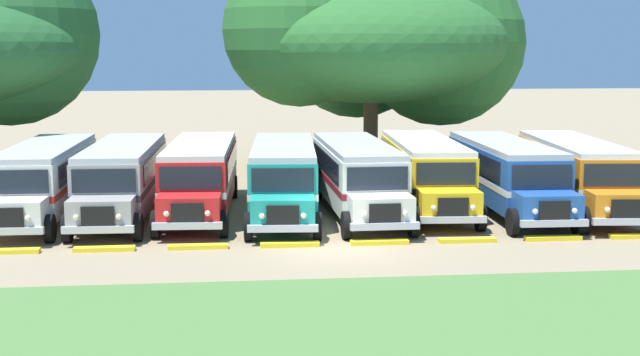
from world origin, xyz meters
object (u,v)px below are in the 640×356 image
at_px(parked_bus_slot_0, 45,177).
at_px(parked_bus_slot_1, 123,176).
at_px(broad_shade_tree, 375,41).
at_px(parked_bus_slot_7, 576,171).
at_px(parked_bus_slot_3, 283,175).
at_px(parked_bus_slot_2, 201,174).
at_px(parked_bus_slot_4, 357,174).
at_px(parked_bus_slot_5, 425,170).
at_px(parked_bus_slot_6, 506,172).

relative_size(parked_bus_slot_0, parked_bus_slot_1, 1.00).
bearing_deg(broad_shade_tree, parked_bus_slot_1, -134.13).
bearing_deg(parked_bus_slot_7, parked_bus_slot_3, -85.48).
height_order(parked_bus_slot_2, broad_shade_tree, broad_shade_tree).
distance_m(parked_bus_slot_4, parked_bus_slot_5, 3.12).
bearing_deg(parked_bus_slot_0, parked_bus_slot_4, 88.30).
height_order(parked_bus_slot_1, broad_shade_tree, broad_shade_tree).
bearing_deg(parked_bus_slot_6, broad_shade_tree, -165.23).
xyz_separation_m(parked_bus_slot_5, broad_shade_tree, (-0.05, 12.38, 5.44)).
distance_m(parked_bus_slot_1, broad_shade_tree, 18.60).
distance_m(parked_bus_slot_5, broad_shade_tree, 13.52).
height_order(parked_bus_slot_1, parked_bus_slot_7, same).
bearing_deg(parked_bus_slot_5, parked_bus_slot_1, -85.26).
distance_m(parked_bus_slot_0, parked_bus_slot_1, 3.05).
distance_m(parked_bus_slot_3, parked_bus_slot_6, 9.17).
relative_size(parked_bus_slot_3, parked_bus_slot_4, 1.01).
xyz_separation_m(parked_bus_slot_3, parked_bus_slot_7, (12.19, -0.13, 0.00)).
bearing_deg(parked_bus_slot_6, parked_bus_slot_0, -90.80).
height_order(parked_bus_slot_1, parked_bus_slot_6, same).
height_order(parked_bus_slot_6, parked_bus_slot_7, same).
bearing_deg(parked_bus_slot_6, parked_bus_slot_4, -89.90).
bearing_deg(parked_bus_slot_0, parked_bus_slot_5, 91.97).
distance_m(parked_bus_slot_2, parked_bus_slot_5, 9.34).
height_order(parked_bus_slot_2, parked_bus_slot_4, same).
distance_m(parked_bus_slot_3, parked_bus_slot_5, 6.07).
height_order(parked_bus_slot_2, parked_bus_slot_3, same).
height_order(parked_bus_slot_0, parked_bus_slot_5, same).
xyz_separation_m(parked_bus_slot_1, parked_bus_slot_3, (6.42, -0.47, 0.00)).
bearing_deg(parked_bus_slot_0, parked_bus_slot_6, 88.75).
height_order(parked_bus_slot_0, broad_shade_tree, broad_shade_tree).
xyz_separation_m(parked_bus_slot_0, parked_bus_slot_6, (18.64, -0.67, 0.00)).
bearing_deg(parked_bus_slot_4, parked_bus_slot_0, -93.43).
distance_m(parked_bus_slot_0, parked_bus_slot_4, 12.49).
bearing_deg(parked_bus_slot_2, parked_bus_slot_0, -84.96).
height_order(parked_bus_slot_4, parked_bus_slot_6, same).
xyz_separation_m(parked_bus_slot_0, parked_bus_slot_2, (6.14, 0.23, 0.00)).
height_order(parked_bus_slot_0, parked_bus_slot_4, same).
bearing_deg(parked_bus_slot_2, parked_bus_slot_1, -81.55).
distance_m(parked_bus_slot_2, parked_bus_slot_7, 15.55).
distance_m(parked_bus_slot_3, parked_bus_slot_4, 3.01).
height_order(parked_bus_slot_1, parked_bus_slot_4, same).
xyz_separation_m(parked_bus_slot_0, parked_bus_slot_7, (21.66, -0.67, 0.00)).
bearing_deg(parked_bus_slot_3, parked_bus_slot_7, 93.31).
bearing_deg(parked_bus_slot_7, parked_bus_slot_2, -88.21).
bearing_deg(parked_bus_slot_3, parked_bus_slot_1, -90.28).
relative_size(parked_bus_slot_1, parked_bus_slot_2, 1.00).
distance_m(parked_bus_slot_2, parked_bus_slot_6, 12.54).
relative_size(parked_bus_slot_2, parked_bus_slot_5, 1.00).
height_order(parked_bus_slot_1, parked_bus_slot_3, same).
bearing_deg(parked_bus_slot_5, parked_bus_slot_0, -85.86).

